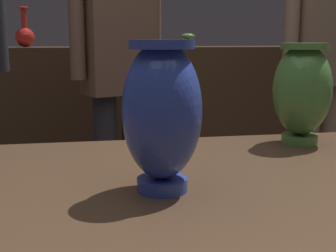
{
  "coord_description": "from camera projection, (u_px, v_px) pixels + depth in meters",
  "views": [
    {
      "loc": [
        -0.14,
        -0.77,
        1.04
      ],
      "look_at": [
        -0.02,
        -0.03,
        0.9
      ],
      "focal_mm": 48.99,
      "sensor_mm": 36.0,
      "label": 1
    }
  ],
  "objects": [
    {
      "name": "visitor_near_right",
      "position": [
        324.0,
        50.0,
        2.17
      ],
      "size": [
        0.46,
        0.25,
        1.67
      ],
      "rotation": [
        0.0,
        0.0,
        3.39
      ],
      "color": "#846B56",
      "rests_on": "ground_plane"
    },
    {
      "name": "back_display_shelf",
      "position": [
        112.0,
        123.0,
        3.0
      ],
      "size": [
        2.6,
        0.4,
        0.99
      ],
      "color": "#422D1E",
      "rests_on": "ground_plane"
    },
    {
      "name": "shelf_vase_right",
      "position": [
        188.0,
        37.0,
        3.05
      ],
      "size": [
        0.09,
        0.09,
        0.09
      ],
      "color": "#477A38",
      "rests_on": "back_display_shelf"
    },
    {
      "name": "vase_centerpiece",
      "position": [
        162.0,
        112.0,
        0.72
      ],
      "size": [
        0.13,
        0.13,
        0.24
      ],
      "color": "#2D429E",
      "rests_on": "display_plinth"
    },
    {
      "name": "visitor_center_back",
      "position": [
        118.0,
        63.0,
        2.17
      ],
      "size": [
        0.44,
        0.29,
        1.58
      ],
      "rotation": [
        0.0,
        0.0,
        3.54
      ],
      "color": "#232328",
      "rests_on": "ground_plane"
    },
    {
      "name": "shelf_vase_left",
      "position": [
        25.0,
        35.0,
        2.81
      ],
      "size": [
        0.12,
        0.12,
        0.24
      ],
      "color": "red",
      "rests_on": "back_display_shelf"
    },
    {
      "name": "vase_tall_behind",
      "position": [
        302.0,
        90.0,
        1.05
      ],
      "size": [
        0.13,
        0.13,
        0.23
      ],
      "color": "#477A38",
      "rests_on": "display_plinth"
    }
  ]
}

